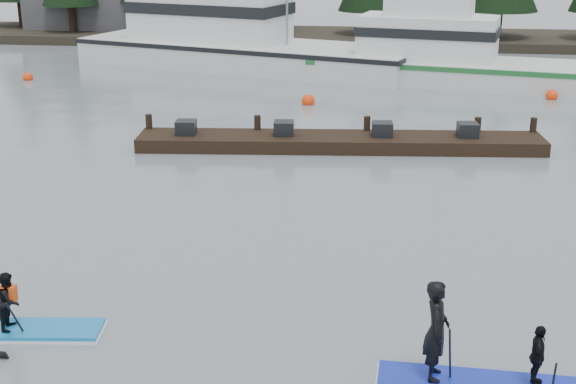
# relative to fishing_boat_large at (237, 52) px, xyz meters

# --- Properties ---
(ground) EXTENTS (160.00, 160.00, 0.00)m
(ground) POSITION_rel_fishing_boat_large_xyz_m (5.94, -31.20, -0.82)
(ground) COLOR slate
(ground) RESTS_ON ground
(far_shore) EXTENTS (70.00, 8.00, 0.60)m
(far_shore) POSITION_rel_fishing_boat_large_xyz_m (5.94, 10.80, -0.52)
(far_shore) COLOR #2D281E
(far_shore) RESTS_ON ground
(treeline) EXTENTS (60.00, 4.00, 8.00)m
(treeline) POSITION_rel_fishing_boat_large_xyz_m (5.94, 10.80, -0.82)
(treeline) COLOR black
(treeline) RESTS_ON ground
(waterfront_building) EXTENTS (18.00, 6.00, 5.00)m
(waterfront_building) POSITION_rel_fishing_boat_large_xyz_m (-8.06, 12.80, 1.68)
(waterfront_building) COLOR #4C4C51
(waterfront_building) RESTS_ON ground
(fishing_boat_large) EXTENTS (19.95, 11.05, 10.68)m
(fishing_boat_large) POSITION_rel_fishing_boat_large_xyz_m (0.00, 0.00, 0.00)
(fishing_boat_large) COLOR silver
(fishing_boat_large) RESTS_ON ground
(fishing_boat_medium) EXTENTS (15.53, 7.28, 8.84)m
(fishing_boat_medium) POSITION_rel_fishing_boat_large_xyz_m (11.70, -3.63, -0.19)
(fishing_boat_medium) COLOR silver
(fishing_boat_medium) RESTS_ON ground
(floating_dock) EXTENTS (14.49, 3.10, 0.48)m
(floating_dock) POSITION_rel_fishing_boat_large_xyz_m (6.78, -16.81, -0.59)
(floating_dock) COLOR black
(floating_dock) RESTS_ON ground
(buoy_b) EXTENTS (0.59, 0.59, 0.59)m
(buoy_b) POSITION_rel_fishing_boat_large_xyz_m (4.95, -9.53, -0.82)
(buoy_b) COLOR #FF3A0C
(buoy_b) RESTS_ON ground
(buoy_c) EXTENTS (0.54, 0.54, 0.54)m
(buoy_c) POSITION_rel_fishing_boat_large_xyz_m (15.95, -7.02, -0.82)
(buoy_c) COLOR #FF3A0C
(buoy_c) RESTS_ON ground
(buoy_a) EXTENTS (0.51, 0.51, 0.51)m
(buoy_a) POSITION_rel_fishing_boat_large_xyz_m (-9.99, -5.35, -0.82)
(buoy_a) COLOR #FF3A0C
(buoy_a) RESTS_ON ground
(paddleboard_solo) EXTENTS (3.54, 1.23, 1.77)m
(paddleboard_solo) POSITION_rel_fishing_boat_large_xyz_m (1.24, -31.25, -0.47)
(paddleboard_solo) COLOR #1478BF
(paddleboard_solo) RESTS_ON ground
(paddleboard_duo) EXTENTS (3.54, 1.19, 2.44)m
(paddleboard_duo) POSITION_rel_fishing_boat_large_xyz_m (9.90, -32.11, -0.18)
(paddleboard_duo) COLOR #1327B6
(paddleboard_duo) RESTS_ON ground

